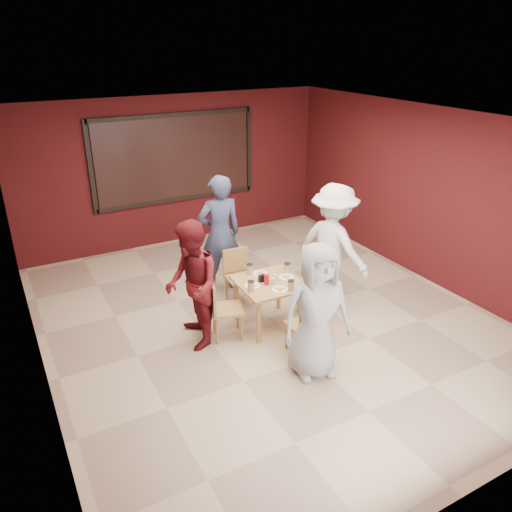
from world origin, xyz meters
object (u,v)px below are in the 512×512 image
chair_back (238,273)px  diner_left (192,285)px  diner_front (317,311)px  diner_right (333,246)px  chair_right (317,285)px  chair_front (307,324)px  diner_back (220,234)px  chair_left (222,306)px  dining_table (269,287)px

chair_back → diner_left: size_ratio=0.48×
diner_front → diner_right: bearing=59.4°
chair_right → diner_left: bearing=176.4°
chair_front → chair_right: (0.74, 0.83, -0.01)m
diner_back → chair_back: bearing=104.1°
chair_back → diner_front: bearing=-90.4°
diner_back → diner_left: diner_back is taller
chair_back → diner_back: bearing=97.4°
chair_left → diner_right: diner_right is taller
diner_left → chair_left: bearing=92.3°
chair_left → diner_left: 0.54m
chair_left → diner_back: bearing=65.6°
diner_back → diner_front: bearing=97.9°
chair_front → chair_left: chair_left is taller
diner_back → chair_left: bearing=72.4°
chair_front → chair_right: size_ratio=1.03×
dining_table → diner_back: diner_back is taller
chair_right → diner_left: diner_left is taller
chair_right → diner_back: diner_back is taller
diner_front → diner_left: bearing=140.6°
chair_right → diner_right: 0.63m
dining_table → diner_right: (1.16, 0.13, 0.33)m
chair_right → chair_left: bearing=177.8°
diner_front → chair_left: bearing=129.8°
diner_front → diner_left: (-1.02, 1.29, 0.01)m
dining_table → chair_back: size_ratio=1.08×
chair_front → dining_table: bearing=93.6°
chair_front → diner_left: (-1.15, 0.95, 0.40)m
chair_back → chair_front: bearing=-86.4°
diner_back → diner_right: 1.76m
diner_front → chair_back: bearing=101.7°
chair_back → chair_left: bearing=-128.8°
dining_table → chair_left: 0.72m
diner_right → chair_left: bearing=76.8°
dining_table → diner_right: size_ratio=0.48×
diner_front → chair_front: bearing=82.6°
chair_back → chair_right: (0.85, -0.88, -0.02)m
diner_back → chair_front: bearing=101.2°
chair_left → chair_front: bearing=-49.2°
chair_back → diner_left: diner_left is taller
dining_table → diner_left: 1.12m
chair_back → diner_back: size_ratio=0.44×
chair_left → diner_left: bearing=171.0°
diner_right → chair_front: bearing=115.6°
diner_back → dining_table: bearing=101.7°
diner_front → dining_table: bearing=98.9°
chair_front → diner_left: size_ratio=0.47×
chair_right → diner_front: diner_front is taller
chair_front → chair_back: (-0.11, 1.70, 0.01)m
diner_left → diner_right: size_ratio=0.92×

